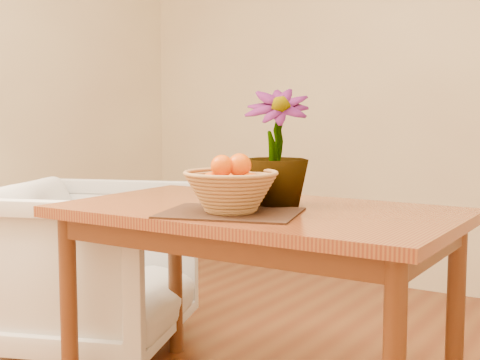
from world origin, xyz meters
The scene contains 7 objects.
wall_back centered at (0.00, 2.25, 1.35)m, with size 4.00×0.02×2.70m, color #FBEEBF.
table centered at (0.00, 0.30, 0.66)m, with size 1.40×0.80×0.75m.
placemat centered at (0.00, 0.13, 0.75)m, with size 0.45×0.33×0.01m, color #382114.
wicker_basket centered at (0.00, 0.13, 0.82)m, with size 0.32×0.32×0.13m.
orange_pile centered at (0.00, 0.13, 0.87)m, with size 0.20×0.19×0.14m.
potted_plant centered at (0.04, 0.37, 0.96)m, with size 0.24×0.24×0.42m, color #1E4E16.
armchair centered at (-0.96, 0.42, 0.42)m, with size 0.82×0.77×0.85m, color gray.
Camera 1 is at (1.19, -1.71, 1.09)m, focal length 50.00 mm.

